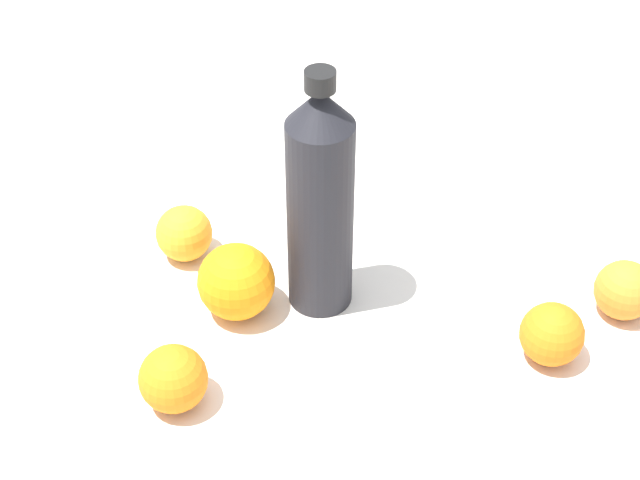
{
  "coord_description": "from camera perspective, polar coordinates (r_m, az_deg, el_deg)",
  "views": [
    {
      "loc": [
        0.75,
        0.05,
        0.72
      ],
      "look_at": [
        0.0,
        -0.03,
        0.08
      ],
      "focal_mm": 54.98,
      "sensor_mm": 36.0,
      "label": 1
    }
  ],
  "objects": [
    {
      "name": "ground_plane",
      "position": [
        1.04,
        1.44,
        -3.4
      ],
      "size": [
        2.4,
        2.4,
        0.0
      ],
      "primitive_type": "plane",
      "color": "silver"
    },
    {
      "name": "water_bottle",
      "position": [
        0.96,
        -0.0,
        2.26
      ],
      "size": [
        0.07,
        0.07,
        0.27
      ],
      "rotation": [
        0.0,
        0.0,
        1.36
      ],
      "color": "black",
      "rests_on": "ground_plane"
    },
    {
      "name": "orange_0",
      "position": [
        1.0,
        -4.9,
        -2.43
      ],
      "size": [
        0.08,
        0.08,
        0.08
      ],
      "primitive_type": "sphere",
      "color": "orange",
      "rests_on": "ground_plane"
    },
    {
      "name": "orange_1",
      "position": [
        0.93,
        -8.54,
        -7.99
      ],
      "size": [
        0.07,
        0.07,
        0.07
      ],
      "primitive_type": "sphere",
      "color": "orange",
      "rests_on": "ground_plane"
    },
    {
      "name": "orange_2",
      "position": [
        0.98,
        13.34,
        -5.36
      ],
      "size": [
        0.06,
        0.06,
        0.06
      ],
      "primitive_type": "sphere",
      "color": "orange",
      "rests_on": "ground_plane"
    },
    {
      "name": "orange_3",
      "position": [
        1.08,
        -7.92,
        0.39
      ],
      "size": [
        0.06,
        0.06,
        0.06
      ],
      "primitive_type": "sphere",
      "color": "orange",
      "rests_on": "ground_plane"
    },
    {
      "name": "orange_4",
      "position": [
        1.05,
        17.3,
        -2.8
      ],
      "size": [
        0.06,
        0.06,
        0.06
      ],
      "primitive_type": "sphere",
      "color": "orange",
      "rests_on": "ground_plane"
    }
  ]
}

